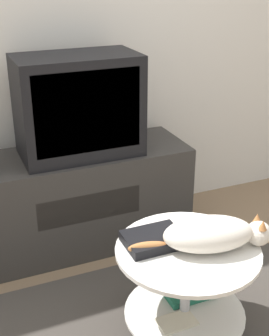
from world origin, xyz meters
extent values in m
cube|color=silver|center=(0.00, 1.21, 1.30)|extent=(8.00, 0.05, 2.60)
cube|color=#3D3833|center=(0.00, 0.00, 0.01)|extent=(1.82, 1.13, 0.02)
cube|color=#33302D|center=(-0.11, 0.90, 0.29)|extent=(1.28, 0.45, 0.58)
cube|color=black|center=(-0.11, 0.68, 0.35)|extent=(0.58, 0.01, 0.16)
cube|color=black|center=(-0.08, 0.89, 0.86)|extent=(0.65, 0.36, 0.54)
cube|color=black|center=(-0.08, 0.72, 0.87)|extent=(0.56, 0.01, 0.42)
cylinder|color=#B2B2B7|center=(0.09, -0.04, 0.03)|extent=(0.25, 0.25, 0.01)
cylinder|color=#B7B7BC|center=(0.09, -0.04, 0.24)|extent=(0.04, 0.04, 0.44)
cylinder|color=silver|center=(0.09, -0.04, 0.15)|extent=(0.53, 0.53, 0.01)
cylinder|color=silver|center=(0.09, -0.04, 0.47)|extent=(0.61, 0.61, 0.02)
cube|color=#1E664C|center=(0.15, 0.04, 0.17)|extent=(0.22, 0.12, 0.03)
cube|color=beige|center=(0.02, -0.09, 0.16)|extent=(0.17, 0.11, 0.01)
cube|color=black|center=(-0.03, 0.05, 0.50)|extent=(0.24, 0.18, 0.04)
ellipsoid|color=silver|center=(0.16, -0.07, 0.55)|extent=(0.41, 0.28, 0.14)
sphere|color=silver|center=(0.37, -0.12, 0.53)|extent=(0.11, 0.11, 0.11)
cone|color=#B2703D|center=(0.38, -0.10, 0.59)|extent=(0.04, 0.04, 0.04)
cone|color=#B2703D|center=(0.36, -0.15, 0.59)|extent=(0.04, 0.04, 0.04)
ellipsoid|color=#B2703D|center=(-0.08, -0.01, 0.51)|extent=(0.18, 0.08, 0.05)
camera|label=1|loc=(-0.75, -1.45, 1.58)|focal=50.00mm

